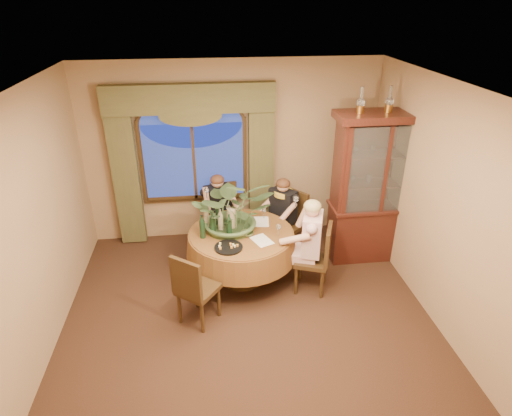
{
  "coord_description": "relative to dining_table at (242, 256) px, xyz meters",
  "views": [
    {
      "loc": [
        -0.42,
        -3.78,
        3.62
      ],
      "look_at": [
        0.2,
        1.16,
        1.1
      ],
      "focal_mm": 30.0,
      "sensor_mm": 36.0,
      "label": 1
    }
  ],
  "objects": [
    {
      "name": "floor",
      "position": [
        0.0,
        -1.16,
        -0.38
      ],
      "size": [
        5.0,
        5.0,
        0.0
      ],
      "primitive_type": "plane",
      "color": "black",
      "rests_on": "ground"
    },
    {
      "name": "wall_back",
      "position": [
        0.0,
        1.34,
        1.02
      ],
      "size": [
        4.5,
        0.0,
        4.5
      ],
      "primitive_type": "plane",
      "rotation": [
        1.57,
        0.0,
        0.0
      ],
      "color": "#947350",
      "rests_on": "ground"
    },
    {
      "name": "wall_right",
      "position": [
        2.25,
        -1.16,
        1.02
      ],
      "size": [
        0.0,
        5.0,
        5.0
      ],
      "primitive_type": "plane",
      "rotation": [
        1.57,
        0.0,
        -1.57
      ],
      "color": "#947350",
      "rests_on": "ground"
    },
    {
      "name": "ceiling",
      "position": [
        0.0,
        -1.16,
        2.42
      ],
      "size": [
        5.0,
        5.0,
        0.0
      ],
      "primitive_type": "plane",
      "rotation": [
        3.14,
        0.0,
        0.0
      ],
      "color": "white",
      "rests_on": "wall_back"
    },
    {
      "name": "window",
      "position": [
        -0.6,
        1.27,
        0.92
      ],
      "size": [
        1.62,
        0.1,
        1.32
      ],
      "primitive_type": null,
      "color": "navy",
      "rests_on": "wall_back"
    },
    {
      "name": "arched_transom",
      "position": [
        -0.6,
        1.27,
        1.71
      ],
      "size": [
        1.6,
        0.06,
        0.44
      ],
      "primitive_type": null,
      "color": "navy",
      "rests_on": "wall_back"
    },
    {
      "name": "drapery_left",
      "position": [
        -1.63,
        1.22,
        0.8
      ],
      "size": [
        0.38,
        0.14,
        2.32
      ],
      "primitive_type": "cube",
      "color": "#444224",
      "rests_on": "floor"
    },
    {
      "name": "drapery_right",
      "position": [
        0.43,
        1.22,
        0.8
      ],
      "size": [
        0.38,
        0.14,
        2.32
      ],
      "primitive_type": "cube",
      "color": "#444224",
      "rests_on": "floor"
    },
    {
      "name": "swag_valance",
      "position": [
        -0.6,
        1.19,
        1.9
      ],
      "size": [
        2.45,
        0.16,
        0.42
      ],
      "primitive_type": null,
      "color": "#444224",
      "rests_on": "wall_back"
    },
    {
      "name": "dining_table",
      "position": [
        0.0,
        0.0,
        0.0
      ],
      "size": [
        1.66,
        1.66,
        0.75
      ],
      "primitive_type": "cylinder",
      "rotation": [
        0.0,
        0.0,
        -0.11
      ],
      "color": "maroon",
      "rests_on": "floor"
    },
    {
      "name": "china_cabinet",
      "position": [
        1.99,
        0.37,
        0.73
      ],
      "size": [
        1.37,
        0.54,
        2.21
      ],
      "primitive_type": "cube",
      "color": "black",
      "rests_on": "floor"
    },
    {
      "name": "oil_lamp_left",
      "position": [
        1.61,
        0.37,
        2.01
      ],
      "size": [
        0.11,
        0.11,
        0.34
      ],
      "primitive_type": null,
      "color": "#A5722D",
      "rests_on": "china_cabinet"
    },
    {
      "name": "oil_lamp_center",
      "position": [
        1.99,
        0.37,
        2.01
      ],
      "size": [
        0.11,
        0.11,
        0.34
      ],
      "primitive_type": null,
      "color": "#A5722D",
      "rests_on": "china_cabinet"
    },
    {
      "name": "oil_lamp_right",
      "position": [
        2.38,
        0.37,
        2.01
      ],
      "size": [
        0.11,
        0.11,
        0.34
      ],
      "primitive_type": null,
      "color": "#A5722D",
      "rests_on": "china_cabinet"
    },
    {
      "name": "chair_right",
      "position": [
        0.9,
        -0.34,
        0.1
      ],
      "size": [
        0.54,
        0.54,
        0.96
      ],
      "primitive_type": "cube",
      "rotation": [
        0.0,
        0.0,
        1.21
      ],
      "color": "black",
      "rests_on": "floor"
    },
    {
      "name": "chair_back_right",
      "position": [
        0.76,
        0.62,
        0.1
      ],
      "size": [
        0.59,
        0.59,
        0.96
      ],
      "primitive_type": "cube",
      "rotation": [
        0.0,
        0.0,
        -4.03
      ],
      "color": "black",
      "rests_on": "floor"
    },
    {
      "name": "chair_back",
      "position": [
        -0.14,
        0.99,
        0.1
      ],
      "size": [
        0.48,
        0.48,
        0.96
      ],
      "primitive_type": "cube",
      "rotation": [
        0.0,
        0.0,
        -3.0
      ],
      "color": "black",
      "rests_on": "floor"
    },
    {
      "name": "chair_front_left",
      "position": [
        -0.59,
        -0.77,
        0.1
      ],
      "size": [
        0.59,
        0.59,
        0.96
      ],
      "primitive_type": "cube",
      "rotation": [
        0.0,
        0.0,
        -0.65
      ],
      "color": "black",
      "rests_on": "floor"
    },
    {
      "name": "person_pink",
      "position": [
        0.9,
        -0.29,
        0.28
      ],
      "size": [
        0.56,
        0.58,
        1.31
      ],
      "primitive_type": null,
      "rotation": [
        0.0,
        0.0,
        1.25
      ],
      "color": "#CBA3A5",
      "rests_on": "floor"
    },
    {
      "name": "person_back",
      "position": [
        -0.27,
        0.95,
        0.23
      ],
      "size": [
        0.53,
        0.5,
        1.21
      ],
      "primitive_type": null,
      "rotation": [
        0.0,
        0.0,
        -2.86
      ],
      "color": "black",
      "rests_on": "floor"
    },
    {
      "name": "person_scarf",
      "position": [
        0.7,
        0.68,
        0.23
      ],
      "size": [
        0.59,
        0.59,
        1.21
      ],
      "primitive_type": null,
      "rotation": [
        0.0,
        0.0,
        -3.94
      ],
      "color": "black",
      "rests_on": "floor"
    },
    {
      "name": "stoneware_vase",
      "position": [
        -0.12,
        0.12,
        0.52
      ],
      "size": [
        0.15,
        0.15,
        0.29
      ],
      "primitive_type": null,
      "color": "#917F5D",
      "rests_on": "dining_table"
    },
    {
      "name": "centerpiece_plant",
      "position": [
        -0.09,
        0.13,
        1.04
      ],
      "size": [
        1.07,
        1.19,
        0.93
      ],
      "primitive_type": "imported",
      "color": "#3F5A33",
      "rests_on": "dining_table"
    },
    {
      "name": "olive_bowl",
      "position": [
        0.07,
        -0.09,
        0.4
      ],
      "size": [
        0.17,
        0.17,
        0.05
      ],
      "primitive_type": "imported",
      "color": "#44542D",
      "rests_on": "dining_table"
    },
    {
      "name": "cheese_platter",
      "position": [
        -0.19,
        -0.38,
        0.39
      ],
      "size": [
        0.36,
        0.36,
        0.02
      ],
      "primitive_type": "cylinder",
      "color": "black",
      "rests_on": "dining_table"
    },
    {
      "name": "wine_bottle_0",
      "position": [
        -0.29,
        0.21,
        0.54
      ],
      "size": [
        0.07,
        0.07,
        0.33
      ],
      "primitive_type": "cylinder",
      "color": "black",
      "rests_on": "dining_table"
    },
    {
      "name": "wine_bottle_1",
      "position": [
        -0.38,
        -0.05,
        0.54
      ],
      "size": [
        0.07,
        0.07,
        0.33
      ],
      "primitive_type": "cylinder",
      "color": "black",
      "rests_on": "dining_table"
    },
    {
      "name": "wine_bottle_2",
      "position": [
        -0.45,
        0.15,
        0.54
      ],
      "size": [
        0.07,
        0.07,
        0.33
      ],
      "primitive_type": "cylinder",
      "color": "tan",
      "rests_on": "dining_table"
    },
    {
      "name": "wine_bottle_3",
      "position": [
        -0.16,
        -0.1,
        0.54
      ],
      "size": [
        0.07,
        0.07,
        0.33
      ],
      "primitive_type": "cylinder",
      "color": "black",
      "rests_on": "dining_table"
    },
    {
      "name": "wine_bottle_4",
      "position": [
        -0.51,
        -0.08,
        0.54
      ],
      "size": [
        0.07,
        0.07,
        0.33
      ],
      "primitive_type": "cylinder",
      "color": "black",
      "rests_on": "dining_table"
    },
    {
      "name": "wine_bottle_5",
      "position": [
        -0.27,
        0.05,
        0.54
      ],
      "size": [
        0.07,
        0.07,
        0.33
      ],
      "primitive_type": "cylinder",
      "color": "tan",
      "rests_on": "dining_table"
    },
    {
      "name": "tasting_paper_0",
      "position": [
        0.24,
        -0.25,
        0.38
      ],
      "size": [
        0.31,
        0.36,
        0.0
      ],
      "primitive_type": "cube",
      "rotation": [
        0.0,
        0.0,
        0.41
      ],
      "color": "white",
      "rests_on": "dining_table"
    },
    {
      "name": "tasting_paper_1",
      "position": [
        0.3,
        0.25,
        0.38
      ],
      "size": [
        0.24,
        0.32,
        0.0
      ],
      "primitive_type": "cube",
      "rotation": [
        0.0,
        0.0,
        -0.12
      ],
      "color": "white",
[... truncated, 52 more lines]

